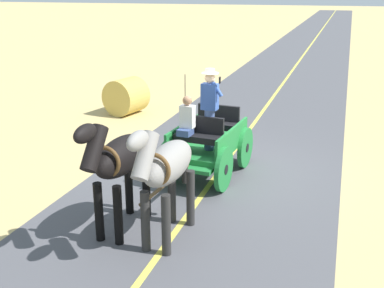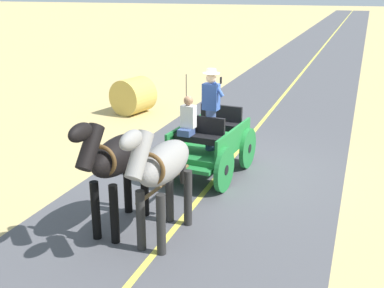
% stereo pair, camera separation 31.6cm
% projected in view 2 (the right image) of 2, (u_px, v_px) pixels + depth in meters
% --- Properties ---
extents(ground_plane, '(200.00, 200.00, 0.00)m').
position_uv_depth(ground_plane, '(224.00, 168.00, 11.43)').
color(ground_plane, tan).
extents(road_surface, '(5.47, 160.00, 0.01)m').
position_uv_depth(road_surface, '(224.00, 168.00, 11.43)').
color(road_surface, '#4C4C51').
rests_on(road_surface, ground).
extents(road_centre_stripe, '(0.12, 160.00, 0.00)m').
position_uv_depth(road_centre_stripe, '(224.00, 168.00, 11.43)').
color(road_centre_stripe, '#DBCC4C').
rests_on(road_centre_stripe, road_surface).
extents(horse_drawn_carriage, '(1.61, 4.52, 2.50)m').
position_uv_depth(horse_drawn_carriage, '(209.00, 141.00, 10.77)').
color(horse_drawn_carriage, '#1E7233').
rests_on(horse_drawn_carriage, ground).
extents(horse_near_side, '(0.64, 2.13, 2.21)m').
position_uv_depth(horse_near_side, '(162.00, 167.00, 7.82)').
color(horse_near_side, gray).
rests_on(horse_near_side, ground).
extents(horse_off_side, '(0.62, 2.13, 2.21)m').
position_uv_depth(horse_off_side, '(116.00, 159.00, 8.18)').
color(horse_off_side, black).
rests_on(horse_off_side, ground).
extents(hay_bale, '(1.42, 1.34, 1.20)m').
position_uv_depth(hay_bale, '(133.00, 96.00, 16.19)').
color(hay_bale, gold).
rests_on(hay_bale, ground).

